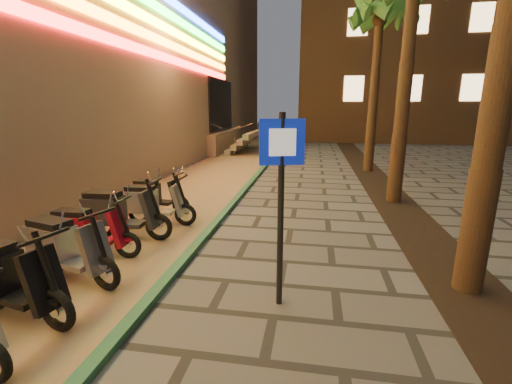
% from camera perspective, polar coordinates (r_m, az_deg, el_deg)
% --- Properties ---
extents(ground, '(120.00, 120.00, 0.00)m').
position_cam_1_polar(ground, '(4.24, -11.09, -24.93)').
color(ground, '#474442').
rests_on(ground, ground).
extents(parking_strip, '(3.40, 60.00, 0.01)m').
position_cam_1_polar(parking_strip, '(13.88, -6.81, 2.83)').
color(parking_strip, '#8C7251').
rests_on(parking_strip, ground).
extents(green_curb, '(0.18, 60.00, 0.10)m').
position_cam_1_polar(green_curb, '(13.49, 0.14, 2.81)').
color(green_curb, '#235D3B').
rests_on(green_curb, ground).
extents(planting_strip, '(1.20, 40.00, 0.02)m').
position_cam_1_polar(planting_strip, '(8.80, 24.54, -4.81)').
color(planting_strip, black).
rests_on(planting_strip, ground).
extents(palm_d, '(2.97, 3.02, 7.16)m').
position_cam_1_polar(palm_d, '(15.60, 19.91, 25.34)').
color(palm_d, '#472D19').
rests_on(palm_d, ground).
extents(pedestrian_sign, '(0.55, 0.19, 2.59)m').
position_cam_1_polar(pedestrian_sign, '(4.35, 4.23, 1.08)').
color(pedestrian_sign, black).
rests_on(pedestrian_sign, ground).
extents(scooter_5, '(1.80, 0.83, 1.26)m').
position_cam_1_polar(scooter_5, '(5.48, -36.19, -11.35)').
color(scooter_5, black).
rests_on(scooter_5, ground).
extents(scooter_6, '(1.75, 0.86, 1.24)m').
position_cam_1_polar(scooter_6, '(6.13, -29.32, -8.02)').
color(scooter_6, black).
rests_on(scooter_6, ground).
extents(scooter_7, '(1.61, 0.56, 1.13)m').
position_cam_1_polar(scooter_7, '(6.90, -26.39, -5.75)').
color(scooter_7, black).
rests_on(scooter_7, ground).
extents(scooter_8, '(1.82, 0.64, 1.29)m').
position_cam_1_polar(scooter_8, '(7.53, -22.10, -3.20)').
color(scooter_8, black).
rests_on(scooter_8, ground).
extents(scooter_9, '(1.67, 0.58, 1.18)m').
position_cam_1_polar(scooter_9, '(8.22, -16.99, -1.76)').
color(scooter_9, black).
rests_on(scooter_9, ground).
extents(scooter_10, '(1.53, 0.56, 1.08)m').
position_cam_1_polar(scooter_10, '(9.16, -16.51, -0.42)').
color(scooter_10, black).
rests_on(scooter_10, ground).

